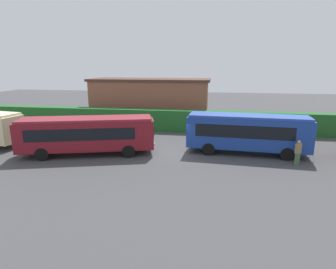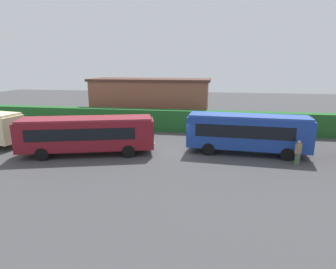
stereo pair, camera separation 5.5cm
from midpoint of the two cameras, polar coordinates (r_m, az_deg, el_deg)
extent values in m
plane|color=#424244|center=(23.90, 1.34, -3.40)|extent=(107.90, 107.90, 0.00)
cylinder|color=black|center=(29.67, -28.97, -0.75)|extent=(1.03, 0.44, 1.00)
cube|color=maroon|center=(23.56, -15.74, 0.05)|extent=(10.70, 5.38, 2.25)
cube|color=maroon|center=(23.31, -15.93, 2.98)|extent=(10.34, 5.10, 0.20)
cube|color=black|center=(24.79, -16.03, 1.34)|extent=(7.80, 2.33, 0.90)
cube|color=black|center=(22.31, -17.03, -0.07)|extent=(7.80, 2.33, 0.90)
cube|color=black|center=(23.26, -2.98, 1.07)|extent=(0.63, 2.02, 0.95)
cube|color=silver|center=(23.12, -3.00, 2.70)|extent=(0.43, 1.36, 0.28)
cylinder|color=black|center=(24.70, -7.75, -1.74)|extent=(1.04, 0.55, 1.00)
cylinder|color=black|center=(22.44, -7.82, -3.33)|extent=(1.04, 0.55, 1.00)
cylinder|color=black|center=(25.65, -22.32, -2.09)|extent=(1.04, 0.55, 1.00)
cylinder|color=black|center=(23.48, -23.78, -3.63)|extent=(1.04, 0.55, 1.00)
sphere|color=silver|center=(24.18, -3.03, -0.99)|extent=(0.22, 0.22, 0.22)
sphere|color=silver|center=(22.83, -2.79, -1.87)|extent=(0.22, 0.22, 0.22)
cube|color=navy|center=(23.70, 15.57, 0.37)|extent=(9.62, 2.92, 2.43)
cube|color=#2747A0|center=(23.44, 15.78, 3.50)|extent=(9.32, 2.71, 0.20)
cube|color=black|center=(24.78, 14.82, 1.68)|extent=(7.39, 0.50, 0.97)
cube|color=black|center=(22.46, 14.97, 0.46)|extent=(7.39, 0.50, 0.97)
cube|color=black|center=(24.34, 26.87, 0.43)|extent=(0.16, 1.92, 1.02)
cube|color=silver|center=(24.20, 27.06, 2.15)|extent=(0.12, 1.29, 0.28)
cylinder|color=black|center=(25.35, 21.95, -2.23)|extent=(1.02, 0.34, 1.00)
cylinder|color=black|center=(23.32, 22.71, -3.64)|extent=(1.02, 0.34, 1.00)
cylinder|color=black|center=(25.07, 8.57, -1.54)|extent=(1.02, 0.34, 1.00)
cylinder|color=black|center=(23.02, 8.14, -2.91)|extent=(1.02, 0.34, 1.00)
sphere|color=silver|center=(25.21, 26.29, -1.81)|extent=(0.22, 0.22, 0.22)
sphere|color=silver|center=(24.01, 26.95, -2.61)|extent=(0.22, 0.22, 0.22)
cube|color=silver|center=(27.75, 11.42, -0.40)|extent=(0.37, 0.37, 0.78)
cube|color=black|center=(27.59, 11.49, 1.07)|extent=(0.49, 0.50, 0.68)
sphere|color=brown|center=(27.49, 11.53, 1.99)|extent=(0.21, 0.21, 0.21)
cube|color=#4C6B47|center=(27.29, 21.90, -1.27)|extent=(0.25, 0.29, 0.88)
cube|color=olive|center=(27.10, 22.05, 0.42)|extent=(0.28, 0.45, 0.77)
sphere|color=brown|center=(27.00, 22.15, 1.47)|extent=(0.24, 0.24, 0.24)
cube|color=#4C6B47|center=(22.71, 24.43, -4.47)|extent=(0.38, 0.38, 0.84)
cube|color=olive|center=(22.49, 24.63, -2.56)|extent=(0.51, 0.51, 0.74)
sphere|color=tan|center=(22.37, 24.75, -1.37)|extent=(0.23, 0.23, 0.23)
cube|color=#226227|center=(30.93, 3.36, 2.73)|extent=(65.95, 1.36, 2.30)
cube|color=brown|center=(35.69, -3.45, 6.48)|extent=(13.97, 5.04, 5.11)
cube|color=#4C2D23|center=(35.46, -3.52, 10.82)|extent=(14.53, 5.24, 0.30)
cone|color=orange|center=(33.28, -22.35, 1.00)|extent=(0.36, 0.36, 0.60)
camera|label=1|loc=(0.03, -89.93, 0.02)|focal=30.59mm
camera|label=2|loc=(0.03, 90.07, -0.02)|focal=30.59mm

